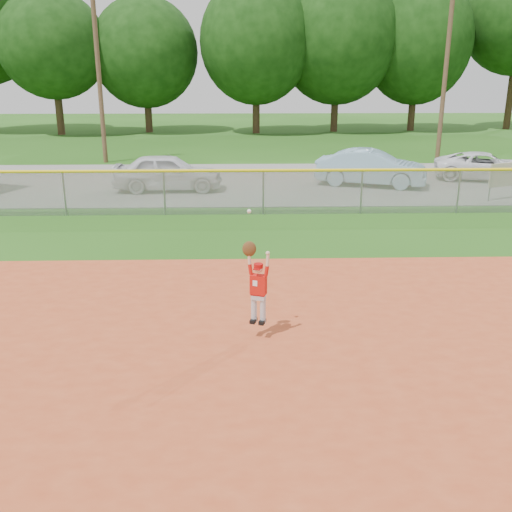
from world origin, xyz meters
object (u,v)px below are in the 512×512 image
Objects in this scene: car_white_b at (485,166)px; ballplayer at (257,283)px; car_blue at (371,168)px; car_white_a at (168,172)px; sponsor_sign at (505,176)px.

ballplayer is (-10.64, -15.64, 0.44)m from car_white_b.
car_blue is at bearing 70.00° from ballplayer.
car_blue reaches higher than car_white_a.
car_blue is 15.38m from ballplayer.
car_blue is at bearing 116.86° from car_white_b.
car_blue is 5.51m from car_white_b.
car_white_b is 4.24m from sponsor_sign.
car_white_a is 0.95× the size of car_blue.
car_blue is at bearing -86.58° from car_white_a.
ballplayer is at bearing -168.84° from car_white_a.
car_white_a is 8.50m from car_blue.
ballplayer is (3.20, -13.63, 0.31)m from car_white_a.
car_white_a reaches higher than sponsor_sign.
ballplayer is at bearing 179.13° from car_blue.
car_white_a is at bearing 112.59° from car_white_b.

